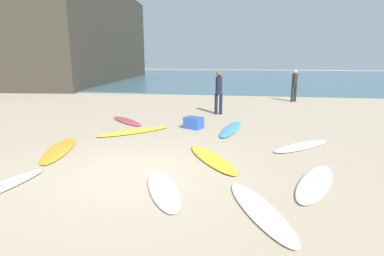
# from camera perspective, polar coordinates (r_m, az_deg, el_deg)

# --- Properties ---
(ground_plane) EXTENTS (120.00, 120.00, 0.00)m
(ground_plane) POSITION_cam_1_polar(r_m,az_deg,el_deg) (6.80, -11.08, -8.19)
(ground_plane) COLOR tan
(ocean_water) EXTENTS (120.00, 40.00, 0.08)m
(ocean_water) POSITION_cam_1_polar(r_m,az_deg,el_deg) (40.36, 6.35, 9.32)
(ocean_water) COLOR #426675
(ocean_water) RESTS_ON ground_plane
(coastal_headland) EXTENTS (24.15, 24.80, 9.17)m
(coastal_headland) POSITION_cam_1_polar(r_m,az_deg,el_deg) (37.96, -29.77, 14.43)
(coastal_headland) COLOR #3D382D
(coastal_headland) RESTS_ON ground_plane
(surfboard_0) EXTENTS (1.67, 2.34, 0.08)m
(surfboard_0) POSITION_cam_1_polar(r_m,az_deg,el_deg) (7.52, 3.66, -5.58)
(surfboard_0) COLOR yellow
(surfboard_0) RESTS_ON ground_plane
(surfboard_1) EXTENTS (1.31, 2.22, 0.06)m
(surfboard_1) POSITION_cam_1_polar(r_m,az_deg,el_deg) (5.25, 12.33, -14.41)
(surfboard_1) COLOR #F3DDCC
(surfboard_1) RESTS_ON ground_plane
(surfboard_2) EXTENTS (0.90, 2.61, 0.09)m
(surfboard_2) POSITION_cam_1_polar(r_m,az_deg,el_deg) (10.65, 7.14, -0.15)
(surfboard_2) COLOR #4A9AE1
(surfboard_2) RESTS_ON ground_plane
(surfboard_3) EXTENTS (1.34, 2.28, 0.08)m
(surfboard_3) POSITION_cam_1_polar(r_m,az_deg,el_deg) (6.59, 21.62, -9.24)
(surfboard_3) COLOR white
(surfboard_3) RESTS_ON ground_plane
(surfboard_4) EXTENTS (1.91, 1.89, 0.08)m
(surfboard_4) POSITION_cam_1_polar(r_m,az_deg,el_deg) (9.07, 19.37, -3.09)
(surfboard_4) COLOR white
(surfboard_4) RESTS_ON ground_plane
(surfboard_5) EXTENTS (1.89, 1.86, 0.08)m
(surfboard_5) POSITION_cam_1_polar(r_m,az_deg,el_deg) (12.16, -11.84, 1.28)
(surfboard_5) COLOR #D4495A
(surfboard_5) RESTS_ON ground_plane
(surfboard_6) EXTENTS (1.27, 2.53, 0.07)m
(surfboard_6) POSITION_cam_1_polar(r_m,az_deg,el_deg) (8.95, -23.12, -3.65)
(surfboard_6) COLOR gold
(surfboard_6) RESTS_ON ground_plane
(surfboard_7) EXTENTS (1.28, 2.02, 0.07)m
(surfboard_7) POSITION_cam_1_polar(r_m,az_deg,el_deg) (5.88, -5.29, -11.03)
(surfboard_7) COLOR silver
(surfboard_7) RESTS_ON ground_plane
(surfboard_8) EXTENTS (2.21, 2.16, 0.08)m
(surfboard_8) POSITION_cam_1_polar(r_m,az_deg,el_deg) (10.41, -10.50, -0.58)
(surfboard_8) COLOR yellow
(surfboard_8) RESTS_ON ground_plane
(beachgoer_near) EXTENTS (0.34, 0.29, 1.85)m
(beachgoer_near) POSITION_cam_1_polar(r_m,az_deg,el_deg) (13.47, 4.91, 6.92)
(beachgoer_near) COLOR #191E33
(beachgoer_near) RESTS_ON ground_plane
(beachgoer_mid) EXTENTS (0.38, 0.38, 1.76)m
(beachgoer_mid) POSITION_cam_1_polar(r_m,az_deg,el_deg) (18.27, 18.22, 7.68)
(beachgoer_mid) COLOR black
(beachgoer_mid) RESTS_ON ground_plane
(beach_cooler) EXTENTS (0.72, 0.65, 0.40)m
(beach_cooler) POSITION_cam_1_polar(r_m,az_deg,el_deg) (10.79, 0.28, 0.96)
(beach_cooler) COLOR #2D56B2
(beach_cooler) RESTS_ON ground_plane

